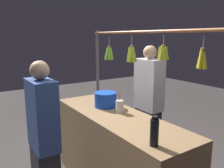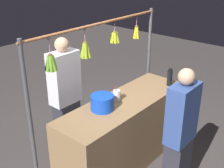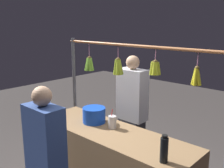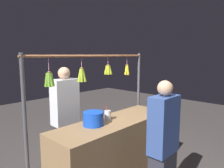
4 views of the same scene
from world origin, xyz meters
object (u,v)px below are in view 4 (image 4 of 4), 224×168
object	(u,v)px
blue_bucket	(93,119)
vendor_person	(66,122)
drink_cup	(108,115)
water_bottle	(155,105)
customer_person	(163,150)

from	to	relation	value
blue_bucket	vendor_person	size ratio (longest dim) A/B	0.16
vendor_person	blue_bucket	bearing A→B (deg)	87.58
drink_cup	vendor_person	world-z (taller)	vendor_person
water_bottle	customer_person	distance (m)	1.02
water_bottle	vendor_person	size ratio (longest dim) A/B	0.15
blue_bucket	drink_cup	bearing A→B (deg)	-176.92
blue_bucket	customer_person	world-z (taller)	customer_person
vendor_person	customer_person	bearing A→B (deg)	99.42
water_bottle	drink_cup	xyz separation A→B (m)	(0.79, -0.24, -0.04)
drink_cup	vendor_person	xyz separation A→B (m)	(0.24, -0.64, -0.18)
water_bottle	vendor_person	bearing A→B (deg)	-40.59
water_bottle	customer_person	bearing A→B (deg)	37.39
water_bottle	drink_cup	world-z (taller)	water_bottle
blue_bucket	vendor_person	world-z (taller)	vendor_person
water_bottle	blue_bucket	size ratio (longest dim) A/B	0.91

